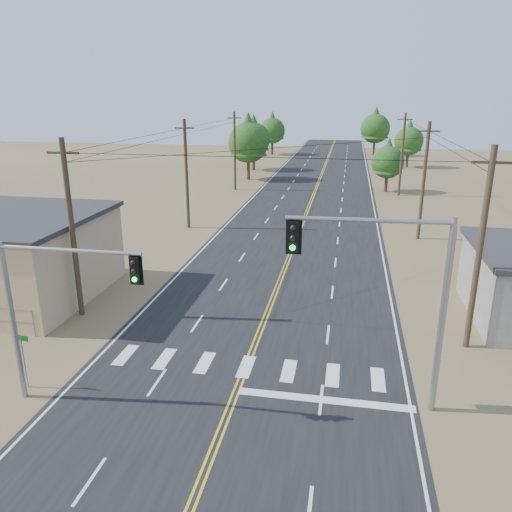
# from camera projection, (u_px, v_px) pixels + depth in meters

# --- Properties ---
(ground) EXTENTS (220.00, 220.00, 0.00)m
(ground) POSITION_uv_depth(u_px,v_px,m) (195.00, 497.00, 15.76)
(ground) COLOR olive
(ground) RESTS_ON ground
(road) EXTENTS (15.00, 200.00, 0.02)m
(road) POSITION_uv_depth(u_px,v_px,m) (296.00, 239.00, 43.80)
(road) COLOR black
(road) RESTS_ON ground
(utility_pole_left_near) EXTENTS (1.80, 0.30, 10.00)m
(utility_pole_left_near) POSITION_uv_depth(u_px,v_px,m) (72.00, 229.00, 27.21)
(utility_pole_left_near) COLOR #4C3826
(utility_pole_left_near) RESTS_ON ground
(utility_pole_left_mid) EXTENTS (1.80, 0.30, 10.00)m
(utility_pole_left_mid) POSITION_uv_depth(u_px,v_px,m) (187.00, 174.00, 45.90)
(utility_pole_left_mid) COLOR #4C3826
(utility_pole_left_mid) RESTS_ON ground
(utility_pole_left_far) EXTENTS (1.80, 0.30, 10.00)m
(utility_pole_left_far) POSITION_uv_depth(u_px,v_px,m) (235.00, 151.00, 64.60)
(utility_pole_left_far) COLOR #4C3826
(utility_pole_left_far) RESTS_ON ground
(utility_pole_right_near) EXTENTS (1.80, 0.30, 10.00)m
(utility_pole_right_near) POSITION_uv_depth(u_px,v_px,m) (480.00, 250.00, 23.57)
(utility_pole_right_near) COLOR #4C3826
(utility_pole_right_near) RESTS_ON ground
(utility_pole_right_mid) EXTENTS (1.80, 0.30, 10.00)m
(utility_pole_right_mid) POSITION_uv_depth(u_px,v_px,m) (424.00, 181.00, 42.26)
(utility_pole_right_mid) COLOR #4C3826
(utility_pole_right_mid) RESTS_ON ground
(utility_pole_right_far) EXTENTS (1.80, 0.30, 10.00)m
(utility_pole_right_far) POSITION_uv_depth(u_px,v_px,m) (402.00, 154.00, 60.96)
(utility_pole_right_far) COLOR #4C3826
(utility_pole_right_far) RESTS_ON ground
(signal_mast_left) EXTENTS (5.79, 0.40, 6.79)m
(signal_mast_left) POSITION_uv_depth(u_px,v_px,m) (47.00, 298.00, 19.29)
(signal_mast_left) COLOR gray
(signal_mast_left) RESTS_ON ground
(signal_mast_right) EXTENTS (6.16, 0.74, 7.97)m
(signal_mast_right) POSITION_uv_depth(u_px,v_px,m) (398.00, 284.00, 18.67)
(signal_mast_right) COLOR gray
(signal_mast_right) RESTS_ON ground
(street_sign) EXTENTS (0.74, 0.10, 2.49)m
(street_sign) POSITION_uv_depth(u_px,v_px,m) (23.00, 353.00, 21.15)
(street_sign) COLOR gray
(street_sign) RESTS_ON ground
(tree_left_near) EXTENTS (5.85, 5.85, 9.74)m
(tree_left_near) POSITION_uv_depth(u_px,v_px,m) (248.00, 138.00, 72.31)
(tree_left_near) COLOR #3F2D1E
(tree_left_near) RESTS_ON ground
(tree_left_mid) EXTENTS (5.46, 5.46, 9.09)m
(tree_left_mid) POSITION_uv_depth(u_px,v_px,m) (254.00, 136.00, 81.67)
(tree_left_mid) COLOR #3F2D1E
(tree_left_mid) RESTS_ON ground
(tree_left_far) EXTENTS (5.28, 5.28, 8.80)m
(tree_left_far) POSITION_uv_depth(u_px,v_px,m) (272.00, 128.00, 102.88)
(tree_left_far) COLOR #3F2D1E
(tree_left_far) RESTS_ON ground
(tree_right_near) EXTENTS (4.15, 4.15, 6.92)m
(tree_right_near) POSITION_uv_depth(u_px,v_px,m) (388.00, 159.00, 63.51)
(tree_right_near) COLOR #3F2D1E
(tree_right_near) RESTS_ON ground
(tree_right_mid) EXTENTS (4.85, 4.85, 8.08)m
(tree_right_mid) POSITION_uv_depth(u_px,v_px,m) (409.00, 138.00, 84.89)
(tree_right_mid) COLOR #3F2D1E
(tree_right_mid) RESTS_ON ground
(tree_right_far) EXTENTS (5.88, 5.88, 9.80)m
(tree_right_far) POSITION_uv_depth(u_px,v_px,m) (375.00, 126.00, 100.92)
(tree_right_far) COLOR #3F2D1E
(tree_right_far) RESTS_ON ground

